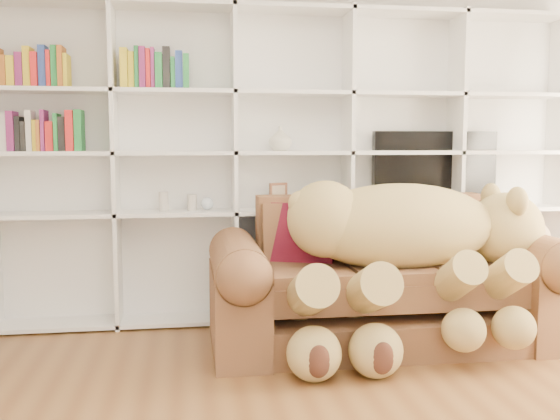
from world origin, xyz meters
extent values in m
cube|color=white|center=(0.00, 2.50, 1.35)|extent=(5.00, 0.02, 2.70)
cube|color=white|center=(0.00, 2.46, 1.20)|extent=(4.40, 0.03, 2.40)
cube|color=white|center=(-1.32, 2.30, 1.20)|extent=(0.03, 0.35, 2.40)
cube|color=white|center=(-0.44, 2.30, 1.20)|extent=(0.03, 0.35, 2.40)
cube|color=white|center=(0.44, 2.30, 1.20)|extent=(0.03, 0.35, 2.40)
cube|color=white|center=(1.32, 2.30, 1.20)|extent=(0.03, 0.35, 2.40)
cube|color=white|center=(2.20, 2.30, 1.20)|extent=(0.03, 0.35, 2.40)
cube|color=white|center=(0.00, 2.30, 0.03)|extent=(4.40, 0.35, 0.03)
cube|color=white|center=(0.00, 2.30, 0.85)|extent=(4.40, 0.35, 0.03)
cube|color=white|center=(0.00, 2.30, 1.30)|extent=(4.40, 0.35, 0.03)
cube|color=white|center=(0.00, 2.30, 1.75)|extent=(4.40, 0.35, 0.03)
cube|color=white|center=(0.00, 2.30, 2.37)|extent=(4.40, 0.35, 0.03)
cube|color=brown|center=(0.54, 1.60, 0.12)|extent=(2.26, 0.91, 0.24)
cube|color=brown|center=(0.54, 1.58, 0.47)|extent=(1.68, 0.75, 0.32)
cube|color=brown|center=(0.54, 2.00, 0.70)|extent=(1.68, 0.22, 0.59)
cube|color=brown|center=(-0.48, 1.60, 0.30)|extent=(0.34, 1.02, 0.59)
cube|color=brown|center=(1.55, 1.60, 0.30)|extent=(0.34, 1.02, 0.59)
cylinder|color=brown|center=(-0.48, 1.60, 0.59)|extent=(0.34, 0.97, 0.34)
cylinder|color=brown|center=(1.55, 1.60, 0.59)|extent=(0.34, 0.97, 0.34)
ellipsoid|color=tan|center=(0.60, 1.55, 0.82)|extent=(1.34, 0.65, 0.58)
sphere|color=tan|center=(0.10, 1.55, 0.88)|extent=(0.51, 0.51, 0.51)
sphere|color=tan|center=(1.37, 1.55, 0.78)|extent=(0.51, 0.51, 0.51)
sphere|color=#D1AD8A|center=(1.56, 1.55, 0.71)|extent=(0.25, 0.25, 0.25)
sphere|color=#3F2116|center=(1.66, 1.55, 0.70)|extent=(0.08, 0.08, 0.08)
ellipsoid|color=tan|center=(1.34, 1.37, 0.99)|extent=(0.12, 0.20, 0.20)
ellipsoid|color=tan|center=(1.34, 1.72, 0.99)|extent=(0.12, 0.20, 0.20)
sphere|color=tan|center=(-0.06, 1.55, 0.98)|extent=(0.17, 0.17, 0.17)
cylinder|color=tan|center=(0.83, 1.20, 0.51)|extent=(0.22, 0.61, 0.45)
cylinder|color=tan|center=(1.16, 1.20, 0.51)|extent=(0.22, 0.61, 0.45)
cylinder|color=tan|center=(-0.09, 1.20, 0.46)|extent=(0.25, 0.71, 0.52)
cylinder|color=tan|center=(0.28, 1.20, 0.46)|extent=(0.25, 0.71, 0.52)
sphere|color=tan|center=(0.83, 1.01, 0.25)|extent=(0.27, 0.27, 0.27)
sphere|color=tan|center=(1.16, 1.01, 0.25)|extent=(0.27, 0.27, 0.27)
sphere|color=tan|center=(-0.09, 1.01, 0.16)|extent=(0.32, 0.32, 0.32)
sphere|color=tan|center=(0.28, 1.01, 0.16)|extent=(0.32, 0.32, 0.32)
cube|color=maroon|center=(-0.01, 1.81, 0.73)|extent=(0.50, 0.38, 0.46)
cube|color=black|center=(1.17, 2.35, 1.18)|extent=(1.02, 0.08, 0.58)
cube|color=black|center=(1.17, 2.35, 0.89)|extent=(0.34, 0.18, 0.04)
cube|color=brown|center=(-0.10, 2.30, 0.97)|extent=(0.15, 0.09, 0.19)
sphere|color=#2A5336|center=(0.25, 2.30, 0.96)|extent=(0.19, 0.19, 0.19)
cylinder|color=beige|center=(-0.97, 2.30, 0.94)|extent=(0.08, 0.08, 0.14)
cylinder|color=beige|center=(-0.76, 2.30, 0.93)|extent=(0.08, 0.08, 0.12)
sphere|color=white|center=(-0.65, 2.30, 0.92)|extent=(0.10, 0.10, 0.10)
imported|color=beige|center=(-0.09, 2.30, 1.41)|extent=(0.20, 0.20, 0.19)
camera|label=1|loc=(-0.80, -2.43, 1.37)|focal=40.00mm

